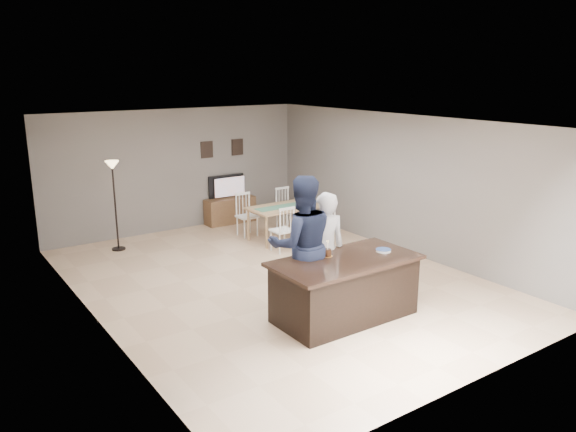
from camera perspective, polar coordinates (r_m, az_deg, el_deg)
floor at (r=9.71m, az=-1.22°, el=-6.57°), size 8.00×8.00×0.00m
room_shell at (r=9.24m, az=-1.27°, el=3.18°), size 8.00×8.00×8.00m
kitchen_island at (r=8.21m, az=5.78°, el=-7.31°), size 2.15×1.10×0.90m
tv_console at (r=13.30m, az=-5.89°, el=0.57°), size 1.20×0.40×0.60m
television at (r=13.24m, az=-6.10°, el=3.00°), size 0.91×0.12×0.53m
tv_screen_glow at (r=13.17m, az=-5.93°, el=2.97°), size 0.78×0.00×0.78m
picture_frames at (r=13.18m, az=-6.68°, el=6.84°), size 1.10×0.02×0.38m
doorway at (r=6.06m, az=-13.02°, el=-7.57°), size 0.00×2.10×2.65m
woman at (r=8.49m, az=3.71°, el=-3.40°), size 0.75×0.61×1.77m
man at (r=8.20m, az=1.41°, el=-2.96°), size 1.22×1.10×2.07m
birthday_cake at (r=8.13m, az=4.03°, el=-3.72°), size 0.15×0.15×0.24m
plate_stack at (r=8.44m, az=9.67°, el=-3.46°), size 0.23×0.23×0.04m
dining_table at (r=11.89m, az=-0.36°, el=0.41°), size 1.53×1.73×0.93m
floor_lamp at (r=11.50m, az=-17.32°, el=3.38°), size 0.27×0.27×1.80m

